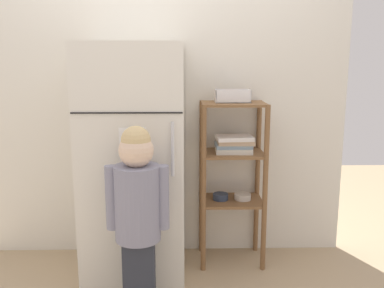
{
  "coord_description": "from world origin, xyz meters",
  "views": [
    {
      "loc": [
        0.15,
        -2.74,
        1.46
      ],
      "look_at": [
        0.21,
        0.02,
        0.91
      ],
      "focal_mm": 39.6,
      "sensor_mm": 36.0,
      "label": 1
    }
  ],
  "objects_px": {
    "refrigerator": "(135,162)",
    "fruit_bin": "(232,97)",
    "pantry_shelf_unit": "(233,162)",
    "child_standing": "(138,203)"
  },
  "relations": [
    {
      "from": "refrigerator",
      "to": "fruit_bin",
      "type": "distance_m",
      "value": 0.81
    },
    {
      "from": "refrigerator",
      "to": "pantry_shelf_unit",
      "type": "distance_m",
      "value": 0.69
    },
    {
      "from": "child_standing",
      "to": "pantry_shelf_unit",
      "type": "xyz_separation_m",
      "value": [
        0.61,
        0.64,
        0.07
      ]
    },
    {
      "from": "child_standing",
      "to": "pantry_shelf_unit",
      "type": "relative_size",
      "value": 0.95
    },
    {
      "from": "child_standing",
      "to": "fruit_bin",
      "type": "xyz_separation_m",
      "value": [
        0.6,
        0.67,
        0.53
      ]
    },
    {
      "from": "refrigerator",
      "to": "child_standing",
      "type": "bearing_deg",
      "value": -82.01
    },
    {
      "from": "child_standing",
      "to": "refrigerator",
      "type": "bearing_deg",
      "value": 97.99
    },
    {
      "from": "refrigerator",
      "to": "fruit_bin",
      "type": "height_order",
      "value": "refrigerator"
    },
    {
      "from": "refrigerator",
      "to": "fruit_bin",
      "type": "bearing_deg",
      "value": 14.42
    },
    {
      "from": "fruit_bin",
      "to": "refrigerator",
      "type": "bearing_deg",
      "value": -165.58
    }
  ]
}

